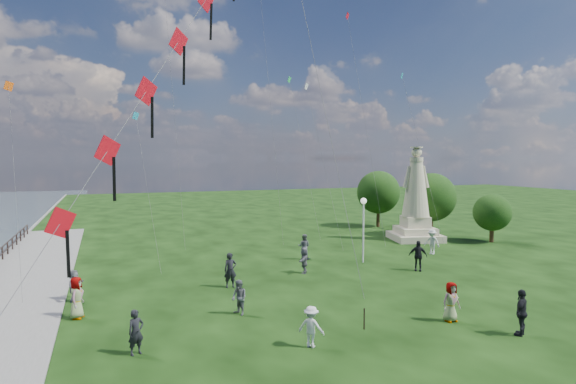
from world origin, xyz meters
name	(u,v)px	position (x,y,z in m)	size (l,w,h in m)	color
statue	(416,205)	(15.96, 20.83, 3.09)	(4.88, 4.88, 8.19)	beige
lamppost	(363,216)	(7.04, 14.45, 3.22)	(0.41, 0.41, 4.47)	silver
tree_row	(415,197)	(18.53, 24.48, 3.46)	(7.89, 15.49, 5.88)	#382314
person_0	(136,332)	(-8.61, 3.73, 0.83)	(0.61, 0.40, 1.67)	black
person_1	(239,298)	(-3.90, 6.71, 0.81)	(0.78, 0.48, 1.61)	#595960
person_2	(311,327)	(-2.34, 2.07, 0.79)	(1.02, 0.53, 1.58)	silver
person_3	(522,312)	(6.10, 0.11, 0.95)	(1.11, 0.57, 1.90)	black
person_4	(451,302)	(4.56, 2.49, 0.88)	(0.86, 0.53, 1.76)	#595960
person_5	(74,286)	(-11.07, 11.70, 0.81)	(1.50, 0.65, 1.62)	#595960
person_6	(230,270)	(-3.11, 11.44, 0.97)	(0.71, 0.46, 1.94)	black
person_7	(304,247)	(3.67, 16.94, 0.90)	(0.87, 0.54, 1.80)	#595960
person_8	(432,242)	(13.33, 15.12, 0.93)	(1.21, 0.62, 1.87)	silver
person_9	(418,256)	(9.07, 11.02, 0.97)	(1.13, 0.58, 1.94)	black
person_10	(77,298)	(-10.82, 8.85, 0.95)	(0.92, 0.57, 1.89)	#595960
person_11	(304,260)	(2.04, 13.07, 0.80)	(1.48, 0.64, 1.59)	#595960
red_kite_train	(160,74)	(-7.47, 4.61, 10.33)	(10.08, 9.35, 16.67)	black
small_kites	(260,70)	(2.49, 23.37, 14.28)	(31.71, 16.78, 29.23)	teal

